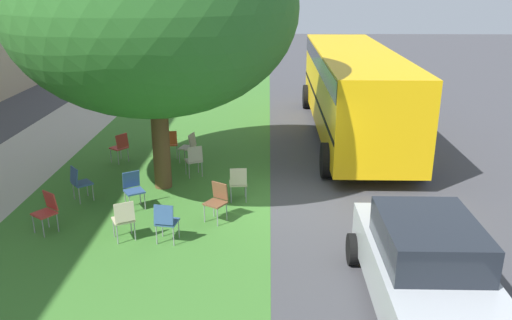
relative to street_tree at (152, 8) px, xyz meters
name	(u,v)px	position (x,y,z in m)	size (l,w,h in m)	color
ground	(279,201)	(-0.89, -2.98, -4.48)	(80.00, 80.00, 0.00)	#424247
grass_verge	(148,200)	(-0.89, 0.22, -4.48)	(48.00, 6.00, 0.01)	#3D752D
street_tree	(152,8)	(0.00, 0.00, 0.00)	(6.83, 6.83, 7.01)	brown
chair_0	(238,181)	(-0.90, -2.00, -3.96)	(0.46, 0.46, 0.88)	beige
chair_1	(189,145)	(1.91, -0.41, -3.96)	(0.51, 0.52, 0.88)	#ADA393
chair_2	(217,199)	(-1.96, -1.60, -3.96)	(0.58, 0.57, 0.88)	brown
chair_3	(133,187)	(-1.32, 0.44, -3.96)	(0.58, 0.57, 0.88)	#335184
chair_4	(124,218)	(-2.95, 0.22, -3.96)	(0.56, 0.56, 0.88)	beige
chair_5	(79,181)	(-0.96, 1.83, -3.96)	(0.59, 0.59, 0.88)	#335184
chair_6	(170,142)	(2.23, 0.20, -3.96)	(0.49, 0.48, 0.88)	#C64C1E
chair_7	(166,220)	(-3.04, -0.65, -3.96)	(0.48, 0.48, 0.88)	#335184
chair_8	(47,209)	(-2.58, 1.96, -3.96)	(0.58, 0.58, 0.88)	#B7332D
chair_9	(120,146)	(1.85, 1.60, -3.96)	(0.58, 0.58, 0.88)	#B7332D
chair_10	(194,159)	(0.75, -0.72, -3.96)	(0.55, 0.55, 0.88)	#ADA393
parked_car	(423,264)	(-5.20, -5.19, -3.64)	(3.70, 1.92, 1.65)	#ADB2B7
school_bus	(353,85)	(4.81, -5.55, -2.72)	(10.40, 2.80, 2.88)	yellow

